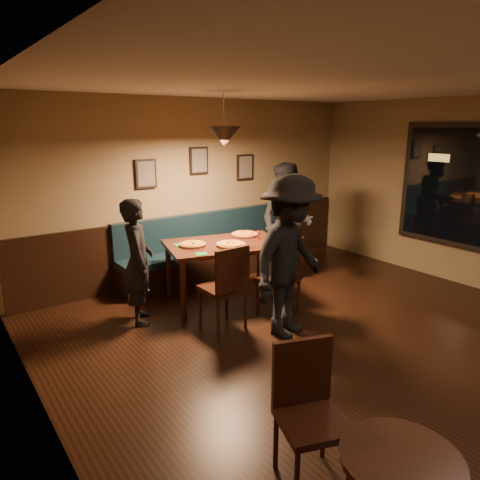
{
  "coord_description": "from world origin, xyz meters",
  "views": [
    {
      "loc": [
        -3.6,
        -2.57,
        2.39
      ],
      "look_at": [
        -0.35,
        1.89,
        0.95
      ],
      "focal_mm": 33.13,
      "sensor_mm": 36.0,
      "label": 1
    }
  ],
  "objects_px": {
    "diner_left": "(138,262)",
    "diner_front": "(290,257)",
    "cafe_chair_far": "(313,419)",
    "chair_near_left": "(222,286)",
    "tabasco_bottle": "(258,235)",
    "chair_near_right": "(279,276)",
    "soda_glass": "(273,236)",
    "dining_table": "(225,272)",
    "booth_bench": "(210,247)",
    "diner_right": "(287,224)"
  },
  "relations": [
    {
      "from": "chair_near_right",
      "to": "tabasco_bottle",
      "type": "distance_m",
      "value": 0.81
    },
    {
      "from": "booth_bench",
      "to": "cafe_chair_far",
      "type": "distance_m",
      "value": 4.35
    },
    {
      "from": "chair_near_left",
      "to": "soda_glass",
      "type": "height_order",
      "value": "chair_near_left"
    },
    {
      "from": "booth_bench",
      "to": "soda_glass",
      "type": "height_order",
      "value": "same"
    },
    {
      "from": "diner_left",
      "to": "soda_glass",
      "type": "xyz_separation_m",
      "value": [
        1.8,
        -0.39,
        0.14
      ]
    },
    {
      "from": "cafe_chair_far",
      "to": "booth_bench",
      "type": "bearing_deg",
      "value": -93.33
    },
    {
      "from": "chair_near_right",
      "to": "tabasco_bottle",
      "type": "xyz_separation_m",
      "value": [
        0.2,
        0.68,
        0.39
      ]
    },
    {
      "from": "diner_front",
      "to": "cafe_chair_far",
      "type": "distance_m",
      "value": 2.29
    },
    {
      "from": "dining_table",
      "to": "diner_left",
      "type": "bearing_deg",
      "value": -168.15
    },
    {
      "from": "dining_table",
      "to": "diner_right",
      "type": "xyz_separation_m",
      "value": [
        1.24,
        0.13,
        0.5
      ]
    },
    {
      "from": "soda_glass",
      "to": "tabasco_bottle",
      "type": "height_order",
      "value": "soda_glass"
    },
    {
      "from": "diner_right",
      "to": "diner_front",
      "type": "bearing_deg",
      "value": -60.76
    },
    {
      "from": "cafe_chair_far",
      "to": "soda_glass",
      "type": "bearing_deg",
      "value": -105.57
    },
    {
      "from": "chair_near_left",
      "to": "chair_near_right",
      "type": "bearing_deg",
      "value": -7.6
    },
    {
      "from": "dining_table",
      "to": "chair_near_right",
      "type": "bearing_deg",
      "value": -53.41
    },
    {
      "from": "tabasco_bottle",
      "to": "cafe_chair_far",
      "type": "relative_size",
      "value": 0.13
    },
    {
      "from": "diner_right",
      "to": "soda_glass",
      "type": "bearing_deg",
      "value": -75.87
    },
    {
      "from": "chair_near_right",
      "to": "diner_left",
      "type": "bearing_deg",
      "value": 134.31
    },
    {
      "from": "dining_table",
      "to": "chair_near_right",
      "type": "distance_m",
      "value": 0.84
    },
    {
      "from": "chair_near_left",
      "to": "tabasco_bottle",
      "type": "height_order",
      "value": "chair_near_left"
    },
    {
      "from": "chair_near_left",
      "to": "cafe_chair_far",
      "type": "relative_size",
      "value": 1.06
    },
    {
      "from": "chair_near_left",
      "to": "tabasco_bottle",
      "type": "bearing_deg",
      "value": 29.56
    },
    {
      "from": "booth_bench",
      "to": "dining_table",
      "type": "xyz_separation_m",
      "value": [
        -0.35,
        -0.96,
        -0.08
      ]
    },
    {
      "from": "chair_near_right",
      "to": "soda_glass",
      "type": "xyz_separation_m",
      "value": [
        0.26,
        0.45,
        0.41
      ]
    },
    {
      "from": "dining_table",
      "to": "tabasco_bottle",
      "type": "xyz_separation_m",
      "value": [
        0.5,
        -0.09,
        0.48
      ]
    },
    {
      "from": "chair_near_right",
      "to": "diner_front",
      "type": "distance_m",
      "value": 0.72
    },
    {
      "from": "diner_right",
      "to": "tabasco_bottle",
      "type": "xyz_separation_m",
      "value": [
        -0.74,
        -0.22,
        -0.02
      ]
    },
    {
      "from": "diner_right",
      "to": "diner_front",
      "type": "relative_size",
      "value": 0.98
    },
    {
      "from": "diner_front",
      "to": "dining_table",
      "type": "bearing_deg",
      "value": 74.56
    },
    {
      "from": "chair_near_right",
      "to": "diner_right",
      "type": "height_order",
      "value": "diner_right"
    },
    {
      "from": "diner_right",
      "to": "chair_near_left",
      "type": "bearing_deg",
      "value": -85.04
    },
    {
      "from": "soda_glass",
      "to": "cafe_chair_far",
      "type": "xyz_separation_m",
      "value": [
        -1.93,
        -2.71,
        -0.43
      ]
    },
    {
      "from": "booth_bench",
      "to": "chair_near_right",
      "type": "xyz_separation_m",
      "value": [
        -0.04,
        -1.73,
        0.01
      ]
    },
    {
      "from": "chair_near_left",
      "to": "cafe_chair_far",
      "type": "distance_m",
      "value": 2.52
    },
    {
      "from": "diner_left",
      "to": "cafe_chair_far",
      "type": "height_order",
      "value": "diner_left"
    },
    {
      "from": "diner_front",
      "to": "tabasco_bottle",
      "type": "relative_size",
      "value": 14.78
    },
    {
      "from": "diner_left",
      "to": "cafe_chair_far",
      "type": "distance_m",
      "value": 3.12
    },
    {
      "from": "diner_left",
      "to": "diner_front",
      "type": "height_order",
      "value": "diner_front"
    },
    {
      "from": "booth_bench",
      "to": "diner_left",
      "type": "bearing_deg",
      "value": -150.71
    },
    {
      "from": "chair_near_right",
      "to": "diner_right",
      "type": "distance_m",
      "value": 1.36
    },
    {
      "from": "diner_left",
      "to": "diner_front",
      "type": "xyz_separation_m",
      "value": [
        1.26,
        -1.34,
        0.16
      ]
    },
    {
      "from": "booth_bench",
      "to": "diner_right",
      "type": "height_order",
      "value": "diner_right"
    },
    {
      "from": "cafe_chair_far",
      "to": "diner_right",
      "type": "bearing_deg",
      "value": -109.59
    },
    {
      "from": "dining_table",
      "to": "diner_front",
      "type": "distance_m",
      "value": 1.38
    },
    {
      "from": "tabasco_bottle",
      "to": "booth_bench",
      "type": "bearing_deg",
      "value": 98.35
    },
    {
      "from": "diner_right",
      "to": "tabasco_bottle",
      "type": "relative_size",
      "value": 14.54
    },
    {
      "from": "chair_near_left",
      "to": "soda_glass",
      "type": "relative_size",
      "value": 6.33
    },
    {
      "from": "dining_table",
      "to": "diner_front",
      "type": "relative_size",
      "value": 0.83
    },
    {
      "from": "tabasco_bottle",
      "to": "diner_left",
      "type": "bearing_deg",
      "value": 174.73
    },
    {
      "from": "chair_near_right",
      "to": "diner_left",
      "type": "xyz_separation_m",
      "value": [
        -1.54,
        0.84,
        0.27
      ]
    }
  ]
}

